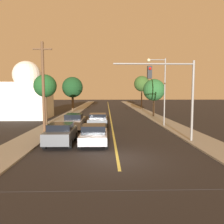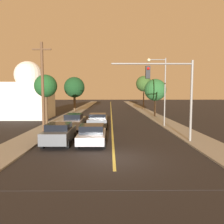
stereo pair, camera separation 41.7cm
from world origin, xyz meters
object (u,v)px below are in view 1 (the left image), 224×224
car_near_lane_front (94,134)px  tree_left_near (45,86)px  car_near_lane_second (98,120)px  streetlamp_right (160,83)px  car_outer_lane_front (61,133)px  domed_building_left (28,94)px  tree_right_near (142,84)px  tree_left_far (73,87)px  car_outer_lane_second (74,121)px  utility_pole_left (43,87)px  tree_right_far (154,90)px  traffic_signal_mast (173,86)px

car_near_lane_front → tree_left_near: bearing=122.4°
car_near_lane_second → streetlamp_right: streetlamp_right is taller
car_outer_lane_front → domed_building_left: bearing=116.4°
tree_left_near → tree_right_near: size_ratio=0.79×
car_outer_lane_front → tree_left_far: size_ratio=0.61×
car_outer_lane_second → streetlamp_right: 10.02m
utility_pole_left → domed_building_left: 14.02m
car_near_lane_second → car_outer_lane_second: size_ratio=0.85×
utility_pole_left → tree_right_far: size_ratio=1.39×
car_near_lane_front → tree_right_far: tree_right_far is taller
domed_building_left → tree_right_near: bearing=38.6°
tree_left_near → traffic_signal_mast: bearing=-36.9°
car_outer_lane_second → tree_left_far: bearing=99.0°
utility_pole_left → tree_right_far: utility_pole_left is taller
car_near_lane_front → tree_right_near: 32.56m
car_near_lane_second → tree_left_far: size_ratio=0.66×
utility_pole_left → tree_left_near: bearing=104.0°
car_near_lane_second → tree_right_near: 25.52m
tree_left_far → tree_right_far: bearing=-34.7°
tree_right_near → tree_right_far: (-0.38, -13.69, -1.45)m
tree_left_far → domed_building_left: size_ratio=0.81×
car_near_lane_second → streetlamp_right: bearing=5.7°
tree_right_far → traffic_signal_mast: bearing=-97.7°
car_near_lane_front → streetlamp_right: streetlamp_right is taller
car_outer_lane_second → tree_left_far: size_ratio=0.77×
car_near_lane_second → tree_right_far: size_ratio=0.77×
car_near_lane_second → tree_right_near: bearing=70.3°
car_near_lane_second → car_outer_lane_front: bearing=-107.7°
car_near_lane_second → car_outer_lane_second: bearing=-160.1°
utility_pole_left → tree_left_near: (-1.51, 6.03, 0.21)m
car_near_lane_second → utility_pole_left: size_ratio=0.55×
tree_right_far → domed_building_left: bearing=-176.0°
streetlamp_right → tree_right_far: 9.37m
utility_pole_left → domed_building_left: (-5.86, 12.72, -0.72)m
car_outer_lane_front → streetlamp_right: 12.77m
utility_pole_left → domed_building_left: bearing=114.7°
car_outer_lane_second → tree_right_near: tree_right_near is taller
car_outer_lane_front → tree_left_near: 10.62m
tree_right_far → domed_building_left: size_ratio=0.69×
tree_left_near → tree_left_far: bearing=88.7°
car_outer_lane_front → car_outer_lane_second: size_ratio=0.79×
car_near_lane_second → tree_right_near: (8.44, 23.61, 4.72)m
car_outer_lane_front → traffic_signal_mast: 8.84m
car_outer_lane_front → tree_right_far: bearing=59.0°
car_near_lane_front → car_outer_lane_front: size_ratio=0.99×
car_near_lane_second → streetlamp_right: size_ratio=0.60×
utility_pole_left → tree_left_far: bearing=92.7°
car_outer_lane_second → traffic_signal_mast: 10.69m
car_outer_lane_second → tree_right_near: 27.16m
traffic_signal_mast → tree_left_far: tree_left_far is taller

